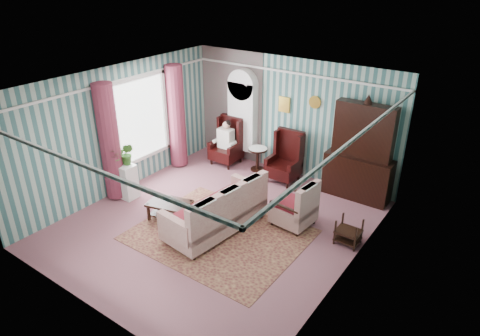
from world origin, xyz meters
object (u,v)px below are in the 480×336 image
Objects in this scene: coffee_table at (170,211)px; dresser_hutch at (361,149)px; seated_woman at (226,143)px; nest_table at (349,231)px; bookcase at (242,121)px; wingback_left at (226,142)px; sofa at (215,208)px; round_side_table at (258,159)px; floral_armchair at (294,202)px; wingback_right at (284,157)px; plant_stand at (125,181)px.

dresser_hutch is at bearing 48.26° from coffee_table.
seated_woman reaches higher than nest_table.
bookcase is 0.68m from wingback_left.
nest_table is 0.25× the size of sofa.
round_side_table is at bearing 9.46° from wingback_left.
dresser_hutch is at bearing 2.64° from round_side_table.
bookcase is at bearing 58.89° from floral_armchair.
bookcase is at bearing 165.43° from wingback_right.
dresser_hutch is 2.11m from nest_table.
seated_woman reaches higher than plant_stand.
sofa is at bearing -56.91° from seated_woman.
wingback_left is at bearing 0.00° from seated_woman.
wingback_right is at bearing -10.01° from round_side_table.
wingback_left is 2.31× the size of nest_table.
bookcase is 2.58× the size of coffee_table.
wingback_right reaches higher than seated_woman.
bookcase reaches higher than nest_table.
floral_armchair reaches higher than sofa.
seated_woman is 0.55× the size of sofa.
round_side_table is 3.60m from nest_table.
dresser_hutch is 2.00× the size of seated_woman.
wingback_right is (1.75, 0.00, 0.00)m from wingback_left.
wingback_right reaches higher than plant_stand.
wingback_left is 1.44× the size of coffee_table.
plant_stand is at bearing -166.16° from nest_table.
wingback_right is at bearing 69.87° from coffee_table.
bookcase is 1.63m from wingback_right.
floral_armchair is at bearing -28.44° from seated_woman.
seated_woman is 2.98m from coffee_table.
bookcase is at bearing 159.73° from round_side_table.
sofa reaches higher than round_side_table.
floral_armchair is at bearing 17.72° from plant_stand.
wingback_left is 0.58× the size of sofa.
nest_table is (0.57, -1.82, -0.91)m from dresser_hutch.
wingback_left is 1.18× the size of floral_armchair.
seated_woman is 2.87m from plant_stand.
wingback_left reaches higher than coffee_table.
wingback_right is 2.81m from nest_table.
dresser_hutch is at bearing 8.77° from wingback_right.
bookcase is 1.04× the size of sofa.
bookcase reaches higher than plant_stand.
wingback_right is 1.18× the size of floral_armchair.
nest_table is (4.07, -1.55, -0.35)m from wingback_left.
plant_stand is at bearing 99.45° from sofa.
dresser_hutch is at bearing -24.71° from sofa.
floral_armchair is at bearing -41.06° from sofa.
dresser_hutch is 2.71× the size of coffee_table.
wingback_left is at bearing -175.59° from dresser_hutch.
coffee_table is at bearing -93.83° from round_side_table.
wingback_right is 3.76m from plant_stand.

